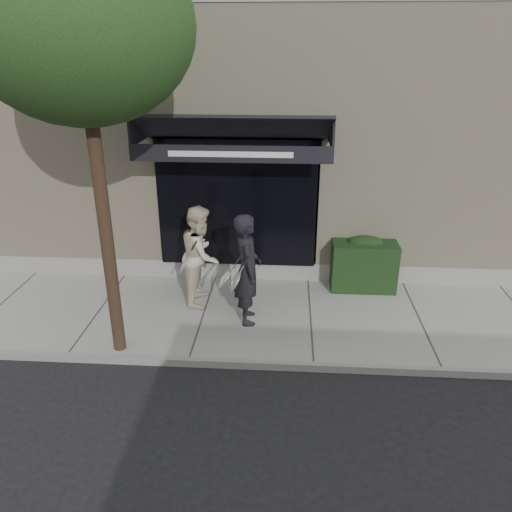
# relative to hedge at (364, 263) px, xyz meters

# --- Properties ---
(ground) EXTENTS (80.00, 80.00, 0.00)m
(ground) POSITION_rel_hedge_xyz_m (-1.10, -1.25, -0.66)
(ground) COLOR black
(ground) RESTS_ON ground
(sidewalk) EXTENTS (20.00, 3.00, 0.12)m
(sidewalk) POSITION_rel_hedge_xyz_m (-1.10, -1.25, -0.60)
(sidewalk) COLOR gray
(sidewalk) RESTS_ON ground
(curb) EXTENTS (20.00, 0.10, 0.14)m
(curb) POSITION_rel_hedge_xyz_m (-1.10, -2.80, -0.59)
(curb) COLOR gray
(curb) RESTS_ON ground
(building_facade) EXTENTS (14.30, 8.04, 5.64)m
(building_facade) POSITION_rel_hedge_xyz_m (-1.11, 3.71, 2.08)
(building_facade) COLOR beige
(building_facade) RESTS_ON ground
(hedge) EXTENTS (1.30, 0.70, 1.14)m
(hedge) POSITION_rel_hedge_xyz_m (0.00, 0.00, 0.00)
(hedge) COLOR black
(hedge) RESTS_ON sidewalk
(street_tree) EXTENTS (3.00, 3.00, 6.28)m
(street_tree) POSITION_rel_hedge_xyz_m (-4.30, -2.55, 4.32)
(street_tree) COLOR black
(street_tree) RESTS_ON ground
(pedestrian_front) EXTENTS (0.78, 0.95, 2.03)m
(pedestrian_front) POSITION_rel_hedge_xyz_m (-2.26, -1.49, 0.48)
(pedestrian_front) COLOR black
(pedestrian_front) RESTS_ON sidewalk
(pedestrian_back) EXTENTS (0.76, 1.01, 1.93)m
(pedestrian_back) POSITION_rel_hedge_xyz_m (-3.20, -0.78, 0.43)
(pedestrian_back) COLOR beige
(pedestrian_back) RESTS_ON sidewalk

